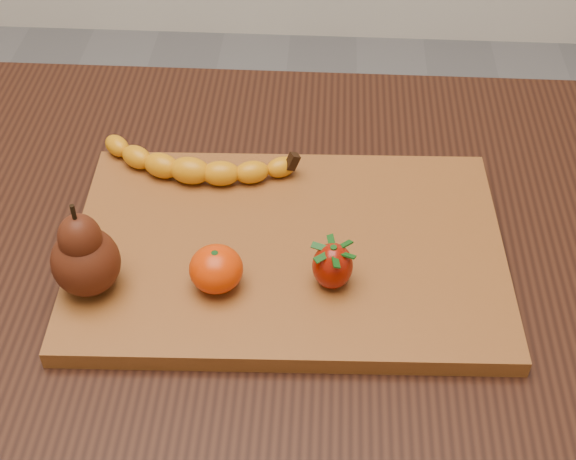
# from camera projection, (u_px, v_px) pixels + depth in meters

# --- Properties ---
(table) EXTENTS (1.00, 0.70, 0.76)m
(table) POSITION_uv_depth(u_px,v_px,m) (207.00, 307.00, 0.93)
(table) COLOR black
(table) RESTS_ON ground
(cutting_board) EXTENTS (0.46, 0.32, 0.02)m
(cutting_board) POSITION_uv_depth(u_px,v_px,m) (288.00, 250.00, 0.84)
(cutting_board) COLOR brown
(cutting_board) RESTS_ON table
(banana) EXTENTS (0.20, 0.08, 0.03)m
(banana) POSITION_uv_depth(u_px,v_px,m) (190.00, 171.00, 0.90)
(banana) COLOR orange
(banana) RESTS_ON cutting_board
(pear) EXTENTS (0.07, 0.07, 0.10)m
(pear) POSITION_uv_depth(u_px,v_px,m) (82.00, 248.00, 0.76)
(pear) COLOR #4B1B0C
(pear) RESTS_ON cutting_board
(mandarin) EXTENTS (0.06, 0.06, 0.05)m
(mandarin) POSITION_uv_depth(u_px,v_px,m) (216.00, 269.00, 0.78)
(mandarin) COLOR red
(mandarin) RESTS_ON cutting_board
(strawberry) EXTENTS (0.05, 0.05, 0.05)m
(strawberry) POSITION_uv_depth(u_px,v_px,m) (333.00, 265.00, 0.78)
(strawberry) COLOR #8F1103
(strawberry) RESTS_ON cutting_board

